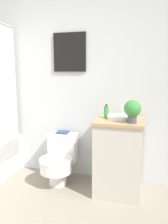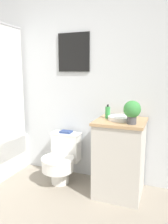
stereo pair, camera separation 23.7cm
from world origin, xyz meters
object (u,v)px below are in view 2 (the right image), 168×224
(toilet, at_px, (62,158))
(soap_bottle, at_px, (108,112))
(sink, at_px, (121,118))
(book_on_tank, at_px, (66,132))
(potted_plant, at_px, (132,110))

(toilet, distance_m, soap_bottle, 0.86)
(soap_bottle, bearing_deg, toilet, -177.19)
(sink, bearing_deg, toilet, -179.68)
(book_on_tank, bearing_deg, potted_plant, -18.57)
(soap_bottle, distance_m, book_on_tank, 0.67)
(toilet, height_order, book_on_tank, book_on_tank)
(sink, distance_m, soap_bottle, 0.17)
(toilet, relative_size, book_on_tank, 4.05)
(potted_plant, relative_size, book_on_tank, 1.60)
(potted_plant, xyz_separation_m, book_on_tank, (-0.89, 0.30, -0.39))
(sink, xyz_separation_m, book_on_tank, (-0.75, 0.13, -0.27))
(toilet, distance_m, potted_plant, 1.14)
(sink, bearing_deg, soap_bottle, 171.45)
(sink, distance_m, potted_plant, 0.25)
(toilet, height_order, potted_plant, potted_plant)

